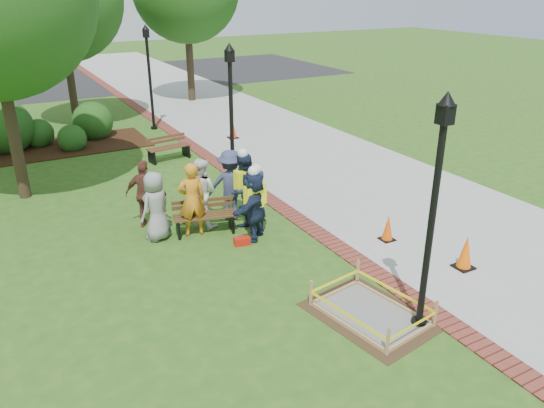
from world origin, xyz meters
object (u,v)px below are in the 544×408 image
bench_near (205,223)px  cone_front (465,253)px  lamp_near (434,199)px  hivis_worker_a (254,203)px  hivis_worker_b (257,199)px  wet_concrete_pad (371,305)px  hivis_worker_c (243,188)px

bench_near → cone_front: (4.26, -4.39, 0.12)m
cone_front → lamp_near: lamp_near is taller
hivis_worker_a → bench_near: bearing=137.4°
cone_front → hivis_worker_b: size_ratio=0.44×
cone_front → bench_near: bearing=134.1°
wet_concrete_pad → lamp_near: 2.41m
wet_concrete_pad → cone_front: size_ratio=3.23×
lamp_near → hivis_worker_b: lamp_near is taller
lamp_near → hivis_worker_a: (-1.02, 4.61, -1.56)m
cone_front → hivis_worker_c: (-3.18, 4.39, 0.62)m
hivis_worker_a → lamp_near: bearing=-77.5°
hivis_worker_c → hivis_worker_b: bearing=-83.9°
lamp_near → hivis_worker_a: bearing=102.5°
wet_concrete_pad → hivis_worker_b: size_ratio=1.42×
wet_concrete_pad → cone_front: bearing=8.4°
cone_front → hivis_worker_b: hivis_worker_b is taller
wet_concrete_pad → lamp_near: (0.60, -0.65, 2.25)m
hivis_worker_a → hivis_worker_b: 0.33m
hivis_worker_c → hivis_worker_a: bearing=-99.7°
bench_near → lamp_near: 6.22m
lamp_near → hivis_worker_c: bearing=99.1°
hivis_worker_b → wet_concrete_pad: bearing=-87.1°
bench_near → lamp_near: size_ratio=0.38×
wet_concrete_pad → hivis_worker_b: bearing=92.9°
cone_front → lamp_near: (-2.31, -1.08, 2.10)m
wet_concrete_pad → bench_near: (-1.35, 4.82, 0.03)m
bench_near → hivis_worker_a: size_ratio=0.86×
lamp_near → hivis_worker_c: size_ratio=2.10×
hivis_worker_c → lamp_near: bearing=-80.9°
wet_concrete_pad → lamp_near: lamp_near is taller
wet_concrete_pad → hivis_worker_a: 4.04m
hivis_worker_b → hivis_worker_c: size_ratio=0.88×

